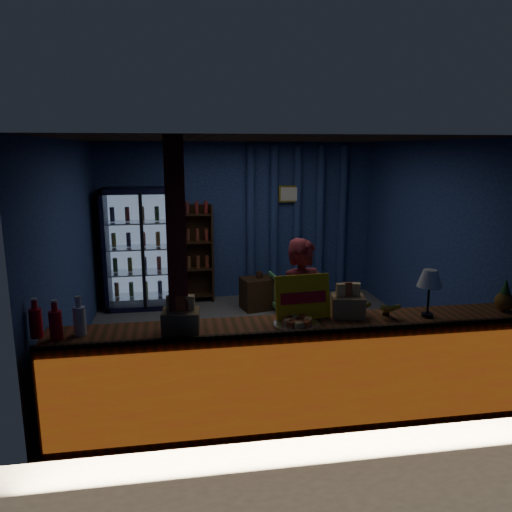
% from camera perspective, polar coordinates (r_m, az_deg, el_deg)
% --- Properties ---
extents(ground, '(4.60, 4.60, 0.00)m').
position_cam_1_polar(ground, '(6.61, 0.54, -9.93)').
color(ground, '#515154').
rests_on(ground, ground).
extents(room_walls, '(4.60, 4.60, 4.60)m').
position_cam_1_polar(room_walls, '(6.20, 0.57, 3.63)').
color(room_walls, navy).
rests_on(room_walls, ground).
extents(counter, '(4.40, 0.57, 0.99)m').
position_cam_1_polar(counter, '(4.71, 4.67, -13.16)').
color(counter, brown).
rests_on(counter, ground).
extents(support_post, '(0.16, 0.16, 2.60)m').
position_cam_1_polar(support_post, '(4.30, -8.90, -4.03)').
color(support_post, maroon).
rests_on(support_post, ground).
extents(beverage_cooler, '(1.20, 0.62, 1.90)m').
position_cam_1_polar(beverage_cooler, '(8.12, -12.67, 0.83)').
color(beverage_cooler, black).
rests_on(beverage_cooler, ground).
extents(bottle_shelf, '(0.50, 0.28, 1.60)m').
position_cam_1_polar(bottle_shelf, '(8.28, -6.70, 0.28)').
color(bottle_shelf, '#342210').
rests_on(bottle_shelf, ground).
extents(curtain_folds, '(1.74, 0.14, 2.50)m').
position_cam_1_polar(curtain_folds, '(8.51, 4.72, 4.11)').
color(curtain_folds, navy).
rests_on(curtain_folds, room_walls).
extents(framed_picture, '(0.36, 0.04, 0.28)m').
position_cam_1_polar(framed_picture, '(8.39, 3.84, 7.09)').
color(framed_picture, gold).
rests_on(framed_picture, room_walls).
extents(shopkeeper, '(0.69, 0.59, 1.60)m').
position_cam_1_polar(shopkeeper, '(5.23, 5.41, -6.70)').
color(shopkeeper, maroon).
rests_on(shopkeeper, ground).
extents(green_chair, '(0.69, 0.70, 0.60)m').
position_cam_1_polar(green_chair, '(7.82, 4.26, -4.10)').
color(green_chair, '#53A65F').
rests_on(green_chair, ground).
extents(side_table, '(0.62, 0.50, 0.60)m').
position_cam_1_polar(side_table, '(7.91, 0.40, -4.26)').
color(side_table, '#342210').
rests_on(side_table, ground).
extents(yellow_sign, '(0.52, 0.15, 0.41)m').
position_cam_1_polar(yellow_sign, '(4.61, 5.37, -4.71)').
color(yellow_sign, yellow).
rests_on(yellow_sign, counter).
extents(soda_bottles, '(0.45, 0.18, 0.34)m').
position_cam_1_polar(soda_bottles, '(4.49, -21.78, -6.96)').
color(soda_bottles, red).
rests_on(soda_bottles, counter).
extents(snack_box_left, '(0.33, 0.28, 0.33)m').
position_cam_1_polar(snack_box_left, '(4.31, -8.59, -7.26)').
color(snack_box_left, '#9D754C').
rests_on(snack_box_left, counter).
extents(snack_box_centre, '(0.34, 0.30, 0.32)m').
position_cam_1_polar(snack_box_centre, '(4.77, 10.45, -5.46)').
color(snack_box_centre, '#9D754C').
rests_on(snack_box_centre, counter).
extents(pastry_tray, '(0.41, 0.41, 0.07)m').
position_cam_1_polar(pastry_tray, '(4.47, 4.63, -7.68)').
color(pastry_tray, silver).
rests_on(pastry_tray, counter).
extents(banana_bunches, '(0.46, 0.28, 0.15)m').
position_cam_1_polar(banana_bunches, '(4.83, 13.26, -5.78)').
color(banana_bunches, gold).
rests_on(banana_bunches, counter).
extents(table_lamp, '(0.23, 0.23, 0.45)m').
position_cam_1_polar(table_lamp, '(4.86, 19.24, -2.64)').
color(table_lamp, black).
rests_on(table_lamp, counter).
extents(pineapple, '(0.18, 0.18, 0.31)m').
position_cam_1_polar(pineapple, '(5.37, 26.55, -4.36)').
color(pineapple, '#995A1B').
rests_on(pineapple, counter).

